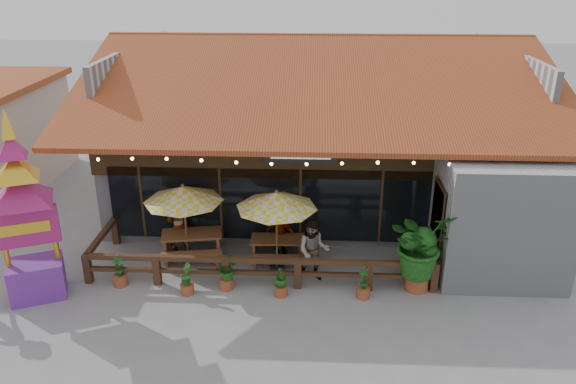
# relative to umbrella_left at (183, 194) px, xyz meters

# --- Properties ---
(ground) EXTENTS (100.00, 100.00, 0.00)m
(ground) POSITION_rel_umbrella_left_xyz_m (3.93, -0.90, -2.21)
(ground) COLOR gray
(ground) RESTS_ON ground
(restaurant_building) EXTENTS (15.50, 14.73, 6.09)m
(restaurant_building) POSITION_rel_umbrella_left_xyz_m (4.19, 5.71, -0.01)
(restaurant_building) COLOR #ADAEB2
(restaurant_building) RESTS_ON ground
(patio_railing) EXTENTS (10.00, 2.60, 0.92)m
(patio_railing) POSITION_rel_umbrella_left_xyz_m (1.67, -1.17, -1.60)
(patio_railing) COLOR #462919
(patio_railing) RESTS_ON ground
(umbrella_left) EXTENTS (2.71, 2.71, 2.54)m
(umbrella_left) POSITION_rel_umbrella_left_xyz_m (0.00, 0.00, 0.00)
(umbrella_left) COLOR brown
(umbrella_left) RESTS_ON ground
(umbrella_right) EXTENTS (2.65, 2.65, 2.54)m
(umbrella_right) POSITION_rel_umbrella_left_xyz_m (2.78, -0.34, 0.00)
(umbrella_right) COLOR brown
(umbrella_right) RESTS_ON ground
(picnic_table_left) EXTENTS (2.05, 1.84, 0.87)m
(picnic_table_left) POSITION_rel_umbrella_left_xyz_m (0.13, 0.13, -1.62)
(picnic_table_left) COLOR brown
(picnic_table_left) RESTS_ON ground
(picnic_table_right) EXTENTS (1.67, 1.45, 0.79)m
(picnic_table_right) POSITION_rel_umbrella_left_xyz_m (2.78, 0.08, -1.68)
(picnic_table_right) COLOR brown
(picnic_table_right) RESTS_ON ground
(thai_sign_tower) EXTENTS (2.77, 2.77, 5.72)m
(thai_sign_tower) POSITION_rel_umbrella_left_xyz_m (-3.69, -2.13, 0.81)
(thai_sign_tower) COLOR #682892
(thai_sign_tower) RESTS_ON ground
(tropical_plant) EXTENTS (2.30, 2.22, 2.43)m
(tropical_plant) POSITION_rel_umbrella_left_xyz_m (6.77, -1.32, -0.82)
(tropical_plant) COLOR brown
(tropical_plant) RESTS_ON ground
(diner_a) EXTENTS (0.80, 0.70, 1.83)m
(diner_a) POSITION_rel_umbrella_left_xyz_m (-0.34, 0.45, -1.30)
(diner_a) COLOR #392612
(diner_a) RESTS_ON ground
(diner_b) EXTENTS (0.94, 0.75, 1.89)m
(diner_b) POSITION_rel_umbrella_left_xyz_m (3.85, -0.93, -1.27)
(diner_b) COLOR #392612
(diner_b) RESTS_ON ground
(diner_c) EXTENTS (0.96, 0.58, 1.53)m
(diner_c) POSITION_rel_umbrella_left_xyz_m (2.83, 0.47, -1.45)
(diner_c) COLOR #392612
(diner_c) RESTS_ON ground
(planter_a) EXTENTS (0.40, 0.40, 0.97)m
(planter_a) POSITION_rel_umbrella_left_xyz_m (-1.62, -1.51, -1.81)
(planter_a) COLOR brown
(planter_a) RESTS_ON ground
(planter_b) EXTENTS (0.38, 0.38, 0.92)m
(planter_b) POSITION_rel_umbrella_left_xyz_m (0.37, -1.85, -1.79)
(planter_b) COLOR brown
(planter_b) RESTS_ON ground
(planter_c) EXTENTS (0.74, 0.70, 0.96)m
(planter_c) POSITION_rel_umbrella_left_xyz_m (1.42, -1.56, -1.67)
(planter_c) COLOR brown
(planter_c) RESTS_ON ground
(planter_d) EXTENTS (0.48, 0.48, 0.91)m
(planter_d) POSITION_rel_umbrella_left_xyz_m (2.98, -1.82, -1.78)
(planter_d) COLOR brown
(planter_d) RESTS_ON ground
(planter_e) EXTENTS (0.37, 0.38, 0.91)m
(planter_e) POSITION_rel_umbrella_left_xyz_m (5.24, -1.82, -1.83)
(planter_e) COLOR brown
(planter_e) RESTS_ON ground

